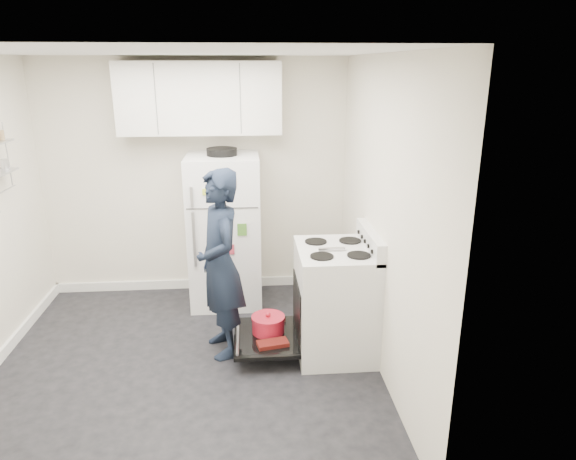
{
  "coord_description": "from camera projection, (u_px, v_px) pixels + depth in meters",
  "views": [
    {
      "loc": [
        0.54,
        -3.83,
        2.42
      ],
      "look_at": [
        0.89,
        0.38,
        1.05
      ],
      "focal_mm": 32.0,
      "sensor_mm": 36.0,
      "label": 1
    }
  ],
  "objects": [
    {
      "name": "room",
      "position": [
        174.0,
        228.0,
        3.98
      ],
      "size": [
        3.21,
        3.21,
        2.51
      ],
      "color": "black",
      "rests_on": "ground"
    },
    {
      "name": "electric_range",
      "position": [
        334.0,
        301.0,
        4.43
      ],
      "size": [
        0.66,
        0.76,
        1.1
      ],
      "color": "silver",
      "rests_on": "ground"
    },
    {
      "name": "open_oven_door",
      "position": [
        267.0,
        331.0,
        4.5
      ],
      "size": [
        0.55,
        0.71,
        0.23
      ],
      "color": "black",
      "rests_on": "ground"
    },
    {
      "name": "refrigerator",
      "position": [
        225.0,
        230.0,
        5.3
      ],
      "size": [
        0.72,
        0.74,
        1.63
      ],
      "color": "white",
      "rests_on": "ground"
    },
    {
      "name": "upper_cabinets",
      "position": [
        200.0,
        98.0,
        5.05
      ],
      "size": [
        1.6,
        0.33,
        0.7
      ],
      "primitive_type": "cube",
      "color": "silver",
      "rests_on": "room"
    },
    {
      "name": "person",
      "position": [
        220.0,
        265.0,
        4.31
      ],
      "size": [
        0.55,
        0.68,
        1.63
      ],
      "primitive_type": "imported",
      "rotation": [
        0.0,
        0.0,
        -1.27
      ],
      "color": "black",
      "rests_on": "ground"
    }
  ]
}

